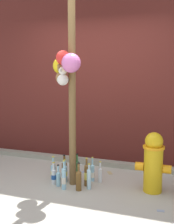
% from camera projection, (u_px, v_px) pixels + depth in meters
% --- Properties ---
extents(ground_plane, '(14.00, 14.00, 0.00)m').
position_uv_depth(ground_plane, '(61.00, 194.00, 3.74)').
color(ground_plane, '#ADA899').
extents(building_wall, '(10.00, 0.20, 3.76)m').
position_uv_depth(building_wall, '(100.00, 53.00, 5.02)').
color(building_wall, '#561E19').
rests_on(building_wall, ground_plane).
extents(curb_strip, '(8.00, 0.12, 0.08)m').
position_uv_depth(curb_strip, '(92.00, 162.00, 4.90)').
color(curb_strip, gray).
rests_on(curb_strip, ground_plane).
extents(memorial_post, '(0.52, 0.46, 3.01)m').
position_uv_depth(memorial_post, '(68.00, 58.00, 3.76)').
color(memorial_post, brown).
rests_on(memorial_post, ground_plane).
extents(fire_hydrant, '(0.46, 0.28, 0.80)m').
position_uv_depth(fire_hydrant, '(153.00, 162.00, 3.76)').
color(fire_hydrant, gold).
rests_on(fire_hydrant, ground_plane).
extents(bottle_0, '(0.06, 0.06, 0.40)m').
position_uv_depth(bottle_0, '(64.00, 178.00, 3.86)').
color(bottle_0, '#93CCE0').
rests_on(bottle_0, ground_plane).
extents(bottle_1, '(0.06, 0.06, 0.30)m').
position_uv_depth(bottle_1, '(58.00, 178.00, 3.97)').
color(bottle_1, '#93CCE0').
rests_on(bottle_1, ground_plane).
extents(bottle_2, '(0.07, 0.07, 0.40)m').
position_uv_depth(bottle_2, '(87.00, 175.00, 3.97)').
color(bottle_2, brown).
rests_on(bottle_2, ground_plane).
extents(bottle_3, '(0.08, 0.08, 0.38)m').
position_uv_depth(bottle_3, '(79.00, 180.00, 3.82)').
color(bottle_3, brown).
rests_on(bottle_3, ground_plane).
extents(bottle_4, '(0.08, 0.08, 0.40)m').
position_uv_depth(bottle_4, '(77.00, 169.00, 4.16)').
color(bottle_4, '#337038').
rests_on(bottle_4, ground_plane).
extents(bottle_5, '(0.06, 0.06, 0.35)m').
position_uv_depth(bottle_5, '(92.00, 172.00, 4.15)').
color(bottle_5, '#93CCE0').
rests_on(bottle_5, ground_plane).
extents(bottle_6, '(0.08, 0.08, 0.35)m').
position_uv_depth(bottle_6, '(53.00, 171.00, 4.21)').
color(bottle_6, '#93CCE0').
rests_on(bottle_6, ground_plane).
extents(bottle_7, '(0.06, 0.06, 0.35)m').
position_uv_depth(bottle_7, '(89.00, 178.00, 3.87)').
color(bottle_7, '#B2DBEA').
rests_on(bottle_7, ground_plane).
extents(bottle_8, '(0.06, 0.06, 0.31)m').
position_uv_depth(bottle_8, '(100.00, 174.00, 4.10)').
color(bottle_8, silver).
rests_on(bottle_8, ground_plane).
extents(bottle_9, '(0.08, 0.08, 0.38)m').
position_uv_depth(bottle_9, '(64.00, 170.00, 4.19)').
color(bottle_9, brown).
rests_on(bottle_9, ground_plane).
extents(bottle_10, '(0.07, 0.07, 0.34)m').
position_uv_depth(bottle_10, '(65.00, 173.00, 4.10)').
color(bottle_10, '#93CCE0').
rests_on(bottle_10, ground_plane).
extents(bottle_11, '(0.07, 0.07, 0.32)m').
position_uv_depth(bottle_11, '(54.00, 176.00, 4.04)').
color(bottle_11, silver).
rests_on(bottle_11, ground_plane).
extents(litter_0, '(0.12, 0.14, 0.01)m').
position_uv_depth(litter_0, '(110.00, 173.00, 4.48)').
color(litter_0, tan).
rests_on(litter_0, ground_plane).
extents(litter_1, '(0.13, 0.12, 0.01)m').
position_uv_depth(litter_1, '(85.00, 172.00, 4.51)').
color(litter_1, '#8C99B2').
rests_on(litter_1, ground_plane).
extents(litter_3, '(0.09, 0.06, 0.01)m').
position_uv_depth(litter_3, '(161.00, 211.00, 3.28)').
color(litter_3, '#8C99B2').
rests_on(litter_3, ground_plane).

